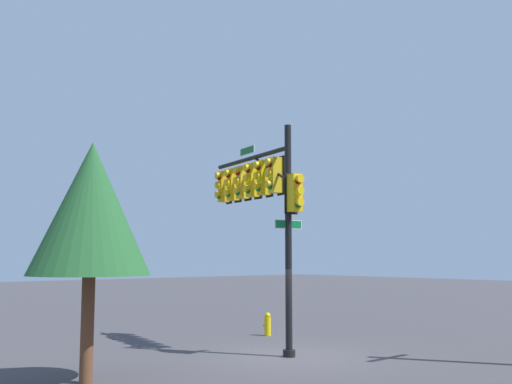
# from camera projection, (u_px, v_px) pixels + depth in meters

# --- Properties ---
(ground_plane) EXTENTS (120.00, 120.00, 0.00)m
(ground_plane) POSITION_uv_depth(u_px,v_px,m) (289.00, 357.00, 17.10)
(ground_plane) COLOR #423F43
(signal_pole_assembly) EXTENTS (5.16, 1.49, 6.81)m
(signal_pole_assembly) POSITION_uv_depth(u_px,v_px,m) (259.00, 191.00, 19.09)
(signal_pole_assembly) COLOR black
(signal_pole_assembly) RESTS_ON ground_plane
(fire_hydrant) EXTENTS (0.33, 0.24, 0.83)m
(fire_hydrant) POSITION_uv_depth(u_px,v_px,m) (268.00, 324.00, 21.79)
(fire_hydrant) COLOR yellow
(fire_hydrant) RESTS_ON ground_plane
(tree_near) EXTENTS (2.82, 2.82, 5.57)m
(tree_near) POSITION_uv_depth(u_px,v_px,m) (91.00, 209.00, 13.91)
(tree_near) COLOR brown
(tree_near) RESTS_ON ground_plane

